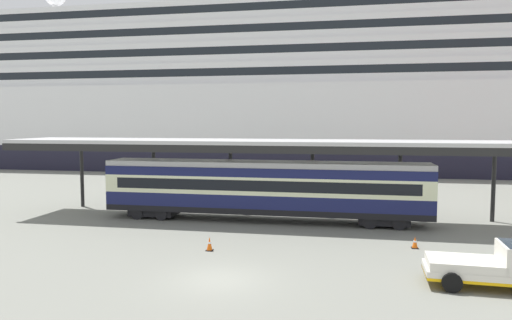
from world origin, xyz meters
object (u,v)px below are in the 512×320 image
cruise_ship (257,96)px  train_carriage (264,188)px  service_truck (505,265)px  traffic_cone_mid (415,242)px  traffic_cone_near (210,244)px

cruise_ship → train_carriage: cruise_ship is taller
service_truck → traffic_cone_mid: 6.38m
service_truck → traffic_cone_mid: service_truck is taller
traffic_cone_near → traffic_cone_mid: bearing=13.3°
train_carriage → traffic_cone_mid: train_carriage is taller
cruise_ship → traffic_cone_near: (6.69, -48.55, -10.45)m
traffic_cone_near → traffic_cone_mid: traffic_cone_near is taller
cruise_ship → train_carriage: 42.33m
cruise_ship → service_truck: (20.15, -51.74, -9.83)m
cruise_ship → traffic_cone_near: 50.11m
train_carriage → traffic_cone_near: train_carriage is taller
traffic_cone_near → traffic_cone_mid: size_ratio=1.14×
service_truck → traffic_cone_near: size_ratio=7.16×
traffic_cone_near → traffic_cone_mid: 11.02m
cruise_ship → train_carriage: (8.24, -40.64, -8.51)m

